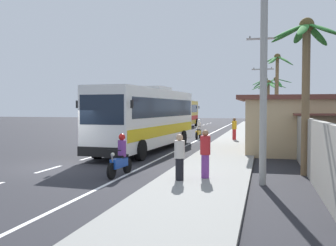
% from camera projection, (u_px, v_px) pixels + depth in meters
% --- Properties ---
extents(ground_plane, '(160.00, 160.00, 0.00)m').
position_uv_depth(ground_plane, '(56.00, 167.00, 16.75)').
color(ground_plane, '#28282D').
extents(sidewalk_kerb, '(3.20, 90.00, 0.14)m').
position_uv_depth(sidewalk_kerb, '(231.00, 147.00, 24.77)').
color(sidewalk_kerb, gray).
rests_on(sidewalk_kerb, ground).
extents(lane_markings, '(3.82, 71.85, 0.01)m').
position_uv_depth(lane_markings, '(180.00, 140.00, 30.70)').
color(lane_markings, white).
rests_on(lane_markings, ground).
extents(boundary_wall, '(0.24, 60.00, 2.20)m').
position_uv_depth(boundary_wall, '(289.00, 129.00, 27.67)').
color(boundary_wall, '#9E998E').
rests_on(boundary_wall, ground).
extents(coach_bus_foreground, '(3.40, 12.30, 3.97)m').
position_uv_depth(coach_bus_foreground, '(148.00, 117.00, 23.16)').
color(coach_bus_foreground, white).
rests_on(coach_bus_foreground, ground).
extents(coach_bus_far_lane, '(3.09, 10.83, 3.82)m').
position_uv_depth(coach_bus_far_lane, '(183.00, 112.00, 50.91)').
color(coach_bus_far_lane, gold).
rests_on(coach_bus_far_lane, ground).
extents(motorcycle_beside_bus, '(0.56, 1.96, 1.62)m').
position_uv_depth(motorcycle_beside_bus, '(120.00, 159.00, 14.63)').
color(motorcycle_beside_bus, black).
rests_on(motorcycle_beside_bus, ground).
extents(motorcycle_trailing, '(0.56, 1.96, 1.65)m').
position_uv_depth(motorcycle_trailing, '(199.00, 131.00, 32.28)').
color(motorcycle_trailing, black).
rests_on(motorcycle_trailing, ground).
extents(pedestrian_near_kerb, '(0.36, 0.36, 1.59)m').
position_uv_depth(pedestrian_near_kerb, '(180.00, 156.00, 12.98)').
color(pedestrian_near_kerb, black).
rests_on(pedestrian_near_kerb, sidewalk_kerb).
extents(pedestrian_midwalk, '(0.36, 0.36, 1.70)m').
position_uv_depth(pedestrian_midwalk, '(205.00, 153.00, 13.40)').
color(pedestrian_midwalk, '#75388E').
rests_on(pedestrian_midwalk, sidewalk_kerb).
extents(pedestrian_far_walk, '(0.36, 0.36, 1.69)m').
position_uv_depth(pedestrian_far_walk, '(234.00, 128.00, 29.48)').
color(pedestrian_far_walk, red).
rests_on(pedestrian_far_walk, sidewalk_kerb).
extents(utility_pole_nearest, '(1.81, 0.24, 8.75)m').
position_uv_depth(utility_pole_nearest, '(264.00, 51.00, 12.76)').
color(utility_pole_nearest, '#9E9E99').
rests_on(utility_pole_nearest, ground).
extents(utility_pole_mid, '(2.39, 0.24, 8.97)m').
position_uv_depth(utility_pole_mid, '(264.00, 78.00, 25.94)').
color(utility_pole_mid, '#9E9E99').
rests_on(utility_pole_mid, ground).
extents(utility_pole_far, '(2.22, 0.24, 8.09)m').
position_uv_depth(utility_pole_far, '(263.00, 92.00, 39.19)').
color(utility_pole_far, '#9E9E99').
rests_on(utility_pole_far, ground).
extents(palm_nearest, '(2.87, 2.86, 7.33)m').
position_uv_depth(palm_nearest, '(277.00, 78.00, 33.12)').
color(palm_nearest, brown).
rests_on(palm_nearest, ground).
extents(palm_second, '(3.55, 3.79, 6.44)m').
position_uv_depth(palm_second, '(265.00, 90.00, 47.36)').
color(palm_second, brown).
rests_on(palm_second, ground).
extents(palm_third, '(3.69, 3.68, 5.63)m').
position_uv_depth(palm_third, '(268.00, 93.00, 41.28)').
color(palm_third, brown).
rests_on(palm_third, ground).
extents(palm_fourth, '(2.76, 2.76, 6.06)m').
position_uv_depth(palm_fourth, '(306.00, 62.00, 14.56)').
color(palm_fourth, brown).
rests_on(palm_fourth, ground).
extents(palm_farthest, '(3.76, 3.59, 6.78)m').
position_uv_depth(palm_farthest, '(276.00, 90.00, 51.52)').
color(palm_farthest, brown).
rests_on(palm_farthest, ground).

